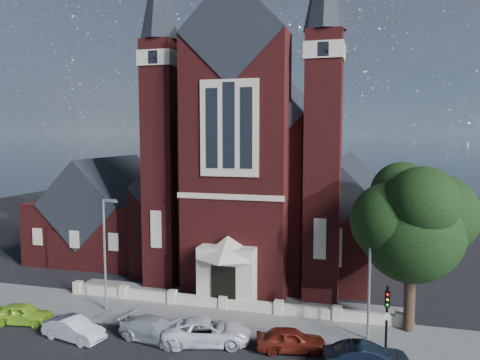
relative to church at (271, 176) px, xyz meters
The scene contains 16 objects.
ground 11.40m from the church, 90.00° to the right, with size 120.00×120.00×0.00m, color black.
pavement_strip 20.18m from the church, 90.00° to the right, with size 60.00×5.00×0.12m, color slate.
forecourt_paving 16.60m from the church, 90.00° to the right, with size 26.00×3.00×0.14m, color slate.
forecourt_wall 18.37m from the church, 90.00° to the right, with size 24.00×0.40×0.90m, color beige.
church is the anchor object (origin of this frame).
parish_hall 17.26m from the church, 162.84° to the right, with size 12.00×12.20×10.24m.
street_tree 21.38m from the church, 53.83° to the right, with size 6.40×6.60×10.70m.
street_lamp_left 20.84m from the church, 112.66° to the right, with size 1.16×0.22×8.09m.
street_lamp_right 21.76m from the church, 61.96° to the right, with size 1.16×0.22×8.09m.
traffic_signal 23.94m from the church, 61.80° to the right, with size 0.28×0.42×4.00m.
car_lime_van 26.56m from the church, 118.64° to the right, with size 1.59×3.96×1.35m, color #9BD22A.
car_silver_a 25.83m from the church, 107.47° to the right, with size 1.43×4.11×1.35m, color silver.
car_silver_b 23.76m from the church, 96.39° to the right, with size 1.94×4.78×1.39m, color #ACAFB4.
car_white_suv 23.13m from the church, 88.31° to the right, with size 2.47×5.36×1.49m, color white.
car_dark_red 23.53m from the church, 75.26° to the right, with size 1.63×4.06×1.38m, color maroon.
car_navy 26.03m from the church, 66.44° to the right, with size 1.58×4.53×1.49m, color black.
Camera 1 is at (9.77, -24.55, 12.59)m, focal length 35.00 mm.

